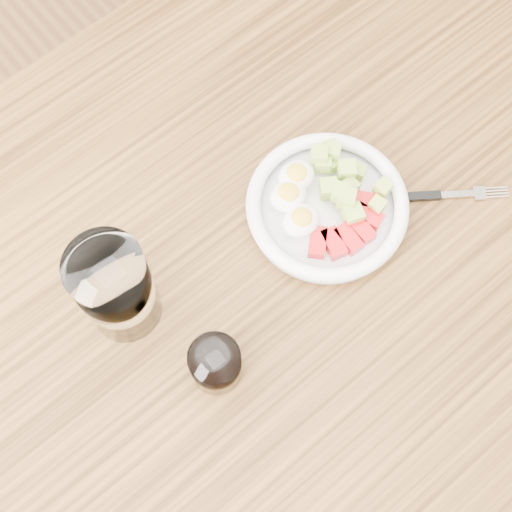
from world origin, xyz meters
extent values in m
plane|color=brown|center=(0.00, 0.00, 0.00)|extent=(4.00, 4.00, 0.00)
cube|color=brown|center=(0.65, 0.35, 0.36)|extent=(0.07, 0.07, 0.73)
cube|color=brown|center=(0.00, 0.00, 0.75)|extent=(1.50, 0.90, 0.04)
cylinder|color=white|center=(0.11, 0.01, 0.78)|extent=(0.20, 0.20, 0.01)
torus|color=white|center=(0.11, 0.01, 0.79)|extent=(0.21, 0.21, 0.02)
cube|color=red|center=(0.06, -0.02, 0.79)|extent=(0.04, 0.04, 0.02)
cube|color=red|center=(0.08, -0.04, 0.79)|extent=(0.03, 0.04, 0.02)
cube|color=red|center=(0.10, -0.04, 0.79)|extent=(0.02, 0.04, 0.02)
cube|color=red|center=(0.12, -0.04, 0.79)|extent=(0.03, 0.04, 0.02)
cube|color=red|center=(0.14, -0.04, 0.79)|extent=(0.03, 0.04, 0.02)
cube|color=red|center=(0.15, -0.02, 0.79)|extent=(0.04, 0.04, 0.02)
ellipsoid|color=white|center=(0.07, 0.05, 0.80)|extent=(0.05, 0.04, 0.03)
ellipsoid|color=yellow|center=(0.07, 0.05, 0.81)|extent=(0.03, 0.03, 0.01)
ellipsoid|color=white|center=(0.10, 0.06, 0.80)|extent=(0.05, 0.04, 0.03)
ellipsoid|color=yellow|center=(0.10, 0.06, 0.81)|extent=(0.03, 0.03, 0.01)
ellipsoid|color=white|center=(0.06, 0.01, 0.80)|extent=(0.05, 0.04, 0.03)
ellipsoid|color=yellow|center=(0.06, 0.01, 0.81)|extent=(0.03, 0.03, 0.01)
cube|color=#B0CB4E|center=(0.16, 0.06, 0.81)|extent=(0.03, 0.03, 0.02)
cube|color=#B0CB4E|center=(0.15, -0.03, 0.80)|extent=(0.02, 0.02, 0.02)
cube|color=#B0CB4E|center=(0.16, 0.07, 0.80)|extent=(0.02, 0.02, 0.02)
cube|color=#B0CB4E|center=(0.14, 0.05, 0.80)|extent=(0.03, 0.03, 0.02)
cube|color=#B0CB4E|center=(0.12, 0.01, 0.81)|extent=(0.03, 0.03, 0.02)
cube|color=#B0CB4E|center=(0.15, 0.03, 0.81)|extent=(0.03, 0.03, 0.02)
cube|color=#B0CB4E|center=(0.15, 0.05, 0.79)|extent=(0.02, 0.02, 0.02)
cube|color=#B0CB4E|center=(0.12, -0.01, 0.81)|extent=(0.03, 0.03, 0.02)
cube|color=#B0CB4E|center=(0.17, 0.02, 0.79)|extent=(0.02, 0.02, 0.02)
cube|color=#B0CB4E|center=(0.17, -0.02, 0.80)|extent=(0.02, 0.02, 0.02)
cube|color=#B0CB4E|center=(0.14, 0.06, 0.81)|extent=(0.03, 0.03, 0.02)
cube|color=#B0CB4E|center=(0.12, 0.02, 0.80)|extent=(0.03, 0.03, 0.02)
cube|color=#B0CB4E|center=(0.12, -0.02, 0.80)|extent=(0.03, 0.03, 0.02)
cube|color=#B0CB4E|center=(0.14, 0.01, 0.80)|extent=(0.02, 0.02, 0.02)
cube|color=black|center=(0.20, -0.05, 0.77)|extent=(0.07, 0.06, 0.01)
cube|color=silver|center=(0.26, -0.08, 0.77)|extent=(0.04, 0.04, 0.00)
cube|color=silver|center=(0.28, -0.10, 0.77)|extent=(0.02, 0.02, 0.00)
cylinder|color=silver|center=(0.29, -0.12, 0.77)|extent=(0.03, 0.02, 0.00)
cylinder|color=silver|center=(0.30, -0.12, 0.77)|extent=(0.03, 0.02, 0.00)
cylinder|color=silver|center=(0.30, -0.11, 0.77)|extent=(0.03, 0.02, 0.00)
cylinder|color=silver|center=(0.30, -0.11, 0.77)|extent=(0.03, 0.02, 0.00)
cylinder|color=white|center=(-0.17, 0.07, 0.85)|extent=(0.09, 0.09, 0.16)
cylinder|color=white|center=(-0.13, -0.06, 0.80)|extent=(0.06, 0.06, 0.07)
cylinder|color=black|center=(-0.13, -0.06, 0.80)|extent=(0.05, 0.05, 0.06)
camera|label=1|loc=(-0.21, -0.23, 1.62)|focal=50.00mm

